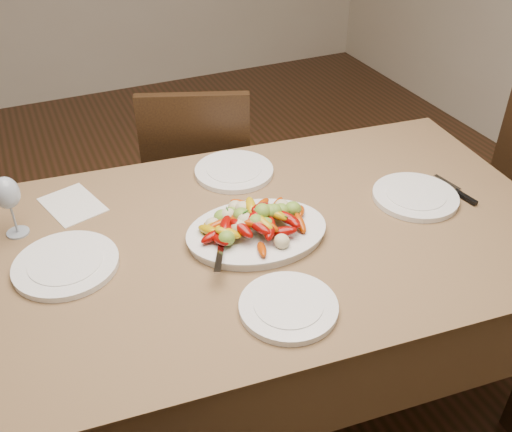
{
  "coord_description": "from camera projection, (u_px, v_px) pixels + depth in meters",
  "views": [
    {
      "loc": [
        -0.31,
        -1.3,
        1.79
      ],
      "look_at": [
        0.24,
        -0.06,
        0.82
      ],
      "focal_mm": 40.0,
      "sensor_mm": 36.0,
      "label": 1
    }
  ],
  "objects": [
    {
      "name": "serving_platter",
      "position": [
        257.0,
        234.0,
        1.68
      ],
      "size": [
        0.43,
        0.34,
        0.02
      ],
      "primitive_type": "ellipsoid",
      "rotation": [
        0.0,
        0.0,
        -0.1
      ],
      "color": "white",
      "rests_on": "dining_table"
    },
    {
      "name": "floor",
      "position": [
        189.0,
        404.0,
        2.1
      ],
      "size": [
        6.0,
        6.0,
        0.0
      ],
      "primitive_type": "plane",
      "color": "#351F10",
      "rests_on": "ground"
    },
    {
      "name": "table_knife",
      "position": [
        457.0,
        191.0,
        1.88
      ],
      "size": [
        0.04,
        0.2,
        0.01
      ],
      "primitive_type": null,
      "rotation": [
        0.0,
        0.0,
        0.14
      ],
      "color": "#9EA0A8",
      "rests_on": "dining_table"
    },
    {
      "name": "plate_right",
      "position": [
        415.0,
        197.0,
        1.84
      ],
      "size": [
        0.27,
        0.27,
        0.02
      ],
      "primitive_type": "cylinder",
      "color": "white",
      "rests_on": "dining_table"
    },
    {
      "name": "serving_spoon",
      "position": [
        239.0,
        235.0,
        1.61
      ],
      "size": [
        0.28,
        0.18,
        0.03
      ],
      "primitive_type": null,
      "rotation": [
        0.0,
        0.0,
        -0.45
      ],
      "color": "#9EA0A8",
      "rests_on": "serving_platter"
    },
    {
      "name": "dining_table",
      "position": [
        256.0,
        322.0,
        1.92
      ],
      "size": [
        1.93,
        1.22,
        0.76
      ],
      "primitive_type": "cube",
      "rotation": [
        0.0,
        0.0,
        -0.1
      ],
      "color": "brown",
      "rests_on": "ground"
    },
    {
      "name": "wine_glass",
      "position": [
        10.0,
        205.0,
        1.64
      ],
      "size": [
        0.08,
        0.08,
        0.2
      ],
      "primitive_type": null,
      "color": "#8C99A5",
      "rests_on": "dining_table"
    },
    {
      "name": "plate_far",
      "position": [
        234.0,
        171.0,
        1.97
      ],
      "size": [
        0.27,
        0.27,
        0.02
      ],
      "primitive_type": "cylinder",
      "color": "white",
      "rests_on": "dining_table"
    },
    {
      "name": "plate_left",
      "position": [
        66.0,
        265.0,
        1.57
      ],
      "size": [
        0.29,
        0.29,
        0.02
      ],
      "primitive_type": "cylinder",
      "color": "white",
      "rests_on": "dining_table"
    },
    {
      "name": "roasted_vegetables",
      "position": [
        257.0,
        218.0,
        1.64
      ],
      "size": [
        0.35,
        0.26,
        0.09
      ],
      "primitive_type": null,
      "rotation": [
        0.0,
        0.0,
        -0.1
      ],
      "color": "#760603",
      "rests_on": "serving_platter"
    },
    {
      "name": "plate_near",
      "position": [
        288.0,
        307.0,
        1.43
      ],
      "size": [
        0.25,
        0.25,
        0.02
      ],
      "primitive_type": "cylinder",
      "color": "white",
      "rests_on": "dining_table"
    },
    {
      "name": "menu_card",
      "position": [
        72.0,
        205.0,
        1.82
      ],
      "size": [
        0.2,
        0.24,
        0.0
      ],
      "primitive_type": "cube",
      "rotation": [
        0.0,
        0.0,
        0.29
      ],
      "color": "silver",
      "rests_on": "dining_table"
    },
    {
      "name": "chair_far",
      "position": [
        200.0,
        178.0,
        2.49
      ],
      "size": [
        0.54,
        0.54,
        0.95
      ],
      "primitive_type": null,
      "rotation": [
        0.0,
        0.0,
        2.78
      ],
      "color": "black",
      "rests_on": "ground"
    }
  ]
}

